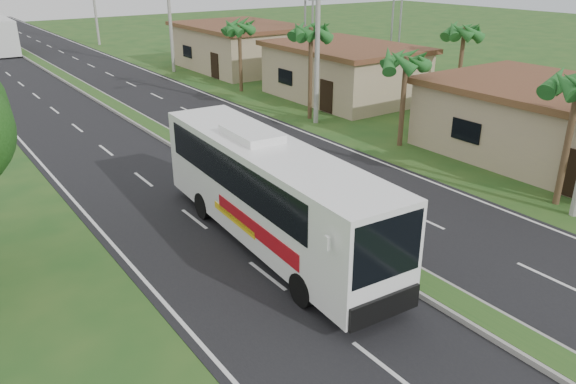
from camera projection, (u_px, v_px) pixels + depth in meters
ground at (474, 316)px, 15.39m from camera, size 180.00×180.00×0.00m
road_asphalt at (170, 139)px, 30.47m from camera, size 14.00×160.00×0.02m
median_strip at (170, 137)px, 30.43m from camera, size 1.20×160.00×0.18m
lane_edge_left at (40, 163)px, 26.90m from camera, size 0.12×160.00×0.01m
lane_edge_right at (272, 120)px, 34.04m from camera, size 0.12×160.00×0.01m
shop_near at (562, 124)px, 26.69m from camera, size 8.60×12.60×3.52m
shop_mid at (344, 71)px, 38.72m from camera, size 7.60×10.60×3.67m
shop_far at (240, 46)px, 49.24m from camera, size 8.60×11.60×3.82m
palm_verge_b at (406, 61)px, 27.77m from camera, size 2.40×2.40×5.05m
palm_verge_c at (311, 32)px, 32.43m from camera, size 2.40×2.40×5.85m
palm_verge_d at (239, 27)px, 39.70m from camera, size 2.40×2.40×5.25m
palm_behind_shop at (464, 32)px, 34.12m from camera, size 2.40×2.40×5.65m
utility_pole_b at (318, 13)px, 31.06m from camera, size 3.20×0.28×12.00m
utility_pole_c at (169, 3)px, 46.38m from camera, size 1.60×0.28×11.00m
coach_bus_main at (269, 187)px, 18.55m from camera, size 3.11×11.77×3.76m
motorcyclist at (287, 226)px, 18.58m from camera, size 2.03×0.65×2.46m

